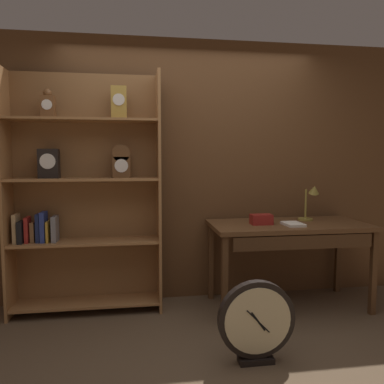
% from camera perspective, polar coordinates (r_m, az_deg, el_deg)
% --- Properties ---
extents(ground_plane, '(10.00, 10.00, 0.00)m').
position_cam_1_polar(ground_plane, '(2.84, 3.56, -24.93)').
color(ground_plane, brown).
extents(back_wood_panel, '(4.80, 0.05, 2.60)m').
position_cam_1_polar(back_wood_panel, '(3.77, -0.54, 3.25)').
color(back_wood_panel, brown).
rests_on(back_wood_panel, ground).
extents(bookshelf, '(1.37, 0.33, 2.21)m').
position_cam_1_polar(bookshelf, '(3.56, -16.47, -0.47)').
color(bookshelf, '#9E6B3D').
rests_on(bookshelf, ground).
extents(workbench, '(1.49, 0.70, 0.81)m').
position_cam_1_polar(workbench, '(3.66, 14.75, -6.03)').
color(workbench, brown).
rests_on(workbench, ground).
extents(desk_lamp, '(0.19, 0.19, 0.37)m').
position_cam_1_polar(desk_lamp, '(3.84, 17.73, -1.27)').
color(desk_lamp, olive).
rests_on(desk_lamp, workbench).
extents(toolbox_small, '(0.20, 0.12, 0.09)m').
position_cam_1_polar(toolbox_small, '(3.53, 10.58, -4.15)').
color(toolbox_small, maroon).
rests_on(toolbox_small, workbench).
extents(open_repair_manual, '(0.17, 0.23, 0.02)m').
position_cam_1_polar(open_repair_manual, '(3.54, 15.25, -4.78)').
color(open_repair_manual, silver).
rests_on(open_repair_manual, workbench).
extents(round_clock_large, '(0.55, 0.11, 0.59)m').
position_cam_1_polar(round_clock_large, '(2.76, 9.87, -18.98)').
color(round_clock_large, black).
rests_on(round_clock_large, ground).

